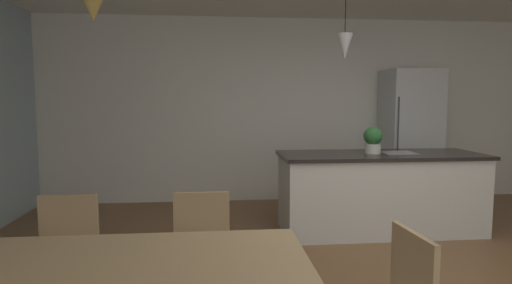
# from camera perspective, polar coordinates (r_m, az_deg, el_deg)

# --- Properties ---
(wall_back_kitchen) EXTENTS (10.00, 0.12, 2.70)m
(wall_back_kitchen) POSITION_cam_1_polar(r_m,az_deg,el_deg) (6.38, 8.14, 4.34)
(wall_back_kitchen) COLOR white
(wall_back_kitchen) RESTS_ON ground_plane
(dining_table) EXTENTS (1.94, 0.97, 0.75)m
(dining_table) POSITION_cam_1_polar(r_m,az_deg,el_deg) (2.05, -21.41, -17.59)
(dining_table) COLOR tan
(dining_table) RESTS_ON ground_plane
(chair_far_right) EXTENTS (0.41, 0.41, 0.87)m
(chair_far_right) POSITION_cam_1_polar(r_m,az_deg,el_deg) (2.85, -7.56, -15.18)
(chair_far_right) COLOR tan
(chair_far_right) RESTS_ON ground_plane
(chair_far_left) EXTENTS (0.40, 0.40, 0.87)m
(chair_far_left) POSITION_cam_1_polar(r_m,az_deg,el_deg) (3.02, -24.95, -14.52)
(chair_far_left) COLOR tan
(chair_far_left) RESTS_ON ground_plane
(kitchen_island) EXTENTS (2.27, 0.84, 0.91)m
(kitchen_island) POSITION_cam_1_polar(r_m,az_deg,el_deg) (4.97, 16.59, -6.53)
(kitchen_island) COLOR silver
(kitchen_island) RESTS_ON ground_plane
(refrigerator) EXTENTS (0.74, 0.67, 1.93)m
(refrigerator) POSITION_cam_1_polar(r_m,az_deg,el_deg) (6.47, 20.30, 0.66)
(refrigerator) COLOR silver
(refrigerator) RESTS_ON ground_plane
(pendant_over_island_main) EXTENTS (0.18, 0.18, 0.76)m
(pendant_over_island_main) POSITION_cam_1_polar(r_m,az_deg,el_deg) (4.74, 12.07, 12.67)
(pendant_over_island_main) COLOR black
(potted_plant_on_island) EXTENTS (0.21, 0.21, 0.30)m
(potted_plant_on_island) POSITION_cam_1_polar(r_m,az_deg,el_deg) (4.84, 15.74, 0.36)
(potted_plant_on_island) COLOR beige
(potted_plant_on_island) RESTS_ON kitchen_island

